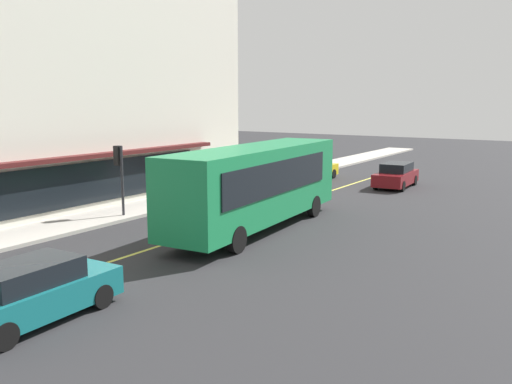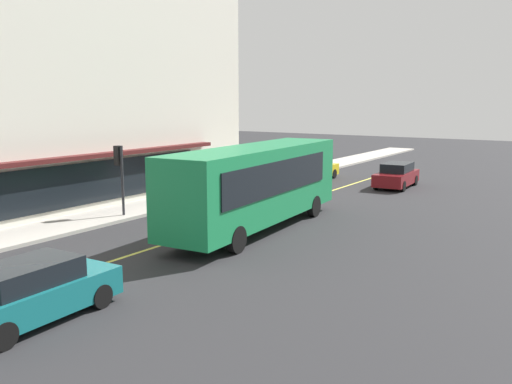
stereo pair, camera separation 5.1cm
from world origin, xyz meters
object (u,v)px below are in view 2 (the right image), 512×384
Objects in this scene: bus at (257,183)px; car_yellow at (314,169)px; car_teal at (32,292)px; traffic_light at (119,164)px; pedestrian_at_corner at (217,174)px; car_maroon at (396,175)px.

car_yellow is at bearing 17.85° from bus.
bus is 2.58× the size of car_teal.
traffic_light is 8.10m from pedestrian_at_corner.
traffic_light is at bearing 153.94° from car_maroon.
bus is 6.71m from traffic_light.
bus reaches higher than car_maroon.
bus reaches higher than pedestrian_at_corner.
bus reaches higher than traffic_light.
bus is 2.57× the size of car_maroon.
traffic_light is 16.02m from car_yellow.
pedestrian_at_corner is (6.40, 6.96, -0.90)m from bus.
pedestrian_at_corner is at bearing 163.18° from car_yellow.
car_teal is 25.33m from car_maroon.
bus is at bearing -162.15° from car_yellow.
pedestrian_at_corner is at bearing 3.32° from traffic_light.
car_maroon is 11.28m from pedestrian_at_corner.
bus is at bearing -132.61° from pedestrian_at_corner.
bus is 9.50m from pedestrian_at_corner.
car_teal is 1.00× the size of car_maroon.
traffic_light is at bearing 36.67° from car_teal.
bus reaches higher than car_teal.
bus is 7.14× the size of pedestrian_at_corner.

